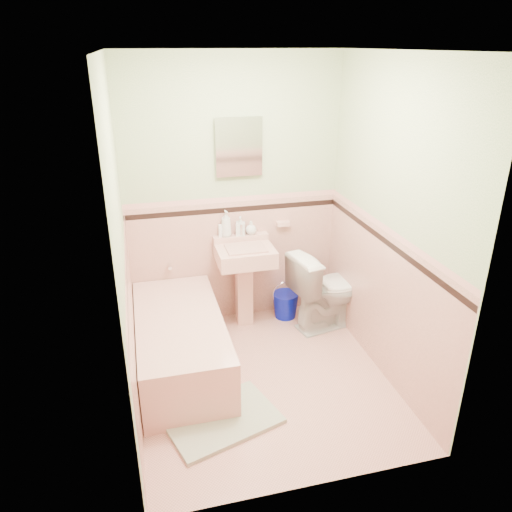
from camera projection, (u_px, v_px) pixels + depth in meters
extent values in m
plane|color=#E1A193|center=(263.00, 379.00, 4.05)|extent=(2.20, 2.20, 0.00)
plane|color=white|center=(266.00, 50.00, 3.06)|extent=(2.20, 2.20, 0.00)
plane|color=#F4E8C7|center=(233.00, 196.00, 4.53)|extent=(2.50, 0.00, 2.50)
plane|color=#F4E8C7|center=(319.00, 312.00, 2.58)|extent=(2.50, 0.00, 2.50)
plane|color=#F4E8C7|center=(122.00, 251.00, 3.33)|extent=(0.00, 2.50, 2.50)
plane|color=#F4E8C7|center=(390.00, 226.00, 3.78)|extent=(0.00, 2.50, 2.50)
plane|color=#E3A698|center=(235.00, 260.00, 4.78)|extent=(2.00, 0.00, 2.00)
plane|color=#E3A698|center=(313.00, 409.00, 2.84)|extent=(2.00, 0.00, 2.00)
plane|color=#E3A698|center=(133.00, 333.00, 3.59)|extent=(0.00, 2.20, 2.20)
plane|color=#E3A698|center=(380.00, 301.00, 4.03)|extent=(0.00, 2.20, 2.20)
plane|color=black|center=(234.00, 210.00, 4.57)|extent=(2.00, 0.00, 2.00)
plane|color=black|center=(317.00, 331.00, 2.64)|extent=(2.00, 0.00, 2.00)
plane|color=black|center=(127.00, 268.00, 3.38)|extent=(0.00, 2.20, 2.20)
plane|color=black|center=(386.00, 242.00, 3.83)|extent=(0.00, 2.20, 2.20)
plane|color=#E19D95|center=(234.00, 199.00, 4.53)|extent=(2.00, 0.00, 2.00)
plane|color=#E19D95|center=(318.00, 315.00, 2.60)|extent=(2.00, 0.00, 2.00)
plane|color=#E19D95|center=(125.00, 255.00, 3.34)|extent=(0.00, 2.20, 2.20)
plane|color=#E19D95|center=(388.00, 230.00, 3.79)|extent=(0.00, 2.20, 2.20)
cube|color=#DCA396|center=(181.00, 345.00, 4.11)|extent=(0.70, 1.50, 0.45)
cylinder|color=silver|center=(170.00, 266.00, 4.59)|extent=(0.04, 0.12, 0.04)
cylinder|color=silver|center=(241.00, 229.00, 4.57)|extent=(0.02, 0.02, 0.10)
cube|color=white|center=(239.00, 147.00, 4.34)|extent=(0.37, 0.04, 0.47)
cube|color=#DCA396|center=(283.00, 223.00, 4.72)|extent=(0.13, 0.07, 0.04)
imported|color=#B2B2B2|center=(226.00, 224.00, 4.56)|extent=(0.11, 0.11, 0.25)
imported|color=#B2B2B2|center=(240.00, 226.00, 4.60)|extent=(0.10, 0.10, 0.18)
imported|color=#B2B2B2|center=(251.00, 228.00, 4.63)|extent=(0.12, 0.12, 0.13)
cylinder|color=white|center=(220.00, 231.00, 4.57)|extent=(0.04, 0.04, 0.12)
imported|color=white|center=(330.00, 289.00, 4.68)|extent=(0.84, 0.58, 0.78)
cube|color=#96A68A|center=(222.00, 419.00, 3.59)|extent=(0.91, 0.74, 0.03)
cube|color=#BF1E59|center=(222.00, 408.00, 3.64)|extent=(0.14, 0.09, 0.05)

